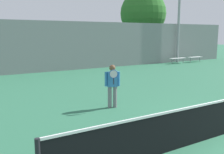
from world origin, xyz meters
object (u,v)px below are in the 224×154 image
at_px(tennis_player, 112,84).
at_px(tree_green_broad, 143,14).
at_px(bench_courtside_far, 195,57).
at_px(bench_adjacent_court, 178,59).

distance_m(tennis_player, tree_green_broad, 18.85).
distance_m(tennis_player, bench_courtside_far, 17.37).
xyz_separation_m(bench_adjacent_court, tree_green_broad, (-0.29, 4.78, 4.23)).
bearing_deg(bench_courtside_far, tree_green_broad, 118.34).
xyz_separation_m(tennis_player, bench_courtside_far, (14.82, 9.04, -0.45)).
height_order(bench_courtside_far, tree_green_broad, tree_green_broad).
height_order(tennis_player, bench_adjacent_court, tennis_player).
height_order(tennis_player, bench_courtside_far, tennis_player).
relative_size(bench_adjacent_court, tree_green_broad, 0.25).
bearing_deg(tree_green_broad, tennis_player, -131.56).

